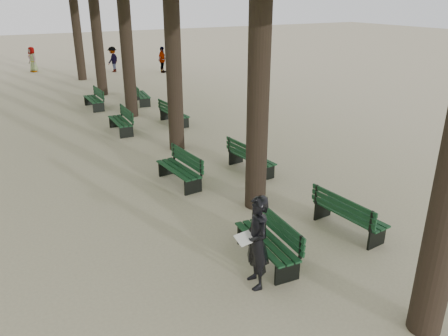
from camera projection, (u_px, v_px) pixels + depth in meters
ground at (274, 288)px, 7.97m from camera, size 120.00×120.00×0.00m
bench_left_0 at (266, 249)px, 8.70m from camera, size 0.71×1.84×0.92m
bench_left_1 at (179, 175)px, 12.25m from camera, size 0.72×1.84×0.92m
bench_left_2 at (121, 125)px, 16.86m from camera, size 0.62×1.81×0.92m
bench_left_3 at (94, 103)px, 20.37m from camera, size 0.60×1.81×0.92m
bench_right_0 at (348, 220)px, 9.78m from camera, size 0.72×1.84×0.92m
bench_right_1 at (251, 163)px, 13.12m from camera, size 0.71×1.84×0.92m
bench_right_2 at (174, 117)px, 17.94m from camera, size 0.68×1.83×0.92m
bench_right_3 at (142, 98)px, 21.26m from camera, size 0.80×1.86×0.92m
man_with_map at (257, 242)px, 7.75m from camera, size 0.68×0.77×1.79m
pedestrian_b at (113, 59)px, 29.73m from camera, size 1.00×1.02×1.69m
pedestrian_d at (33, 59)px, 29.78m from camera, size 0.58×0.88×1.67m
pedestrian_c at (162, 60)px, 29.45m from camera, size 0.96×0.96×1.72m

